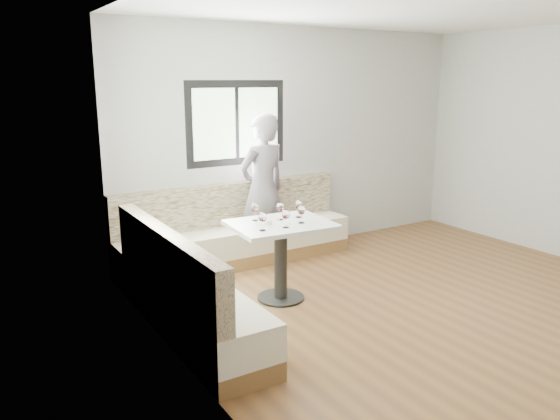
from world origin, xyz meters
The scene contains 11 objects.
room centered at (-0.08, 0.08, 1.41)m, with size 5.01×5.01×2.81m.
banquette centered at (-1.59, 1.63, 0.33)m, with size 2.90×2.80×0.95m.
table centered at (-1.18, 1.04, 0.59)m, with size 1.02×0.83×0.79m.
person centered at (-0.74, 2.15, 0.89)m, with size 0.65×0.43×1.78m, color slate.
olive_ramekin centered at (-1.32, 1.07, 0.82)m, with size 0.11×0.11×0.04m.
wine_glass_a centered at (-1.47, 0.89, 0.92)m, with size 0.08×0.08×0.18m.
wine_glass_b centered at (-1.23, 0.86, 0.92)m, with size 0.08×0.08×0.18m.
wine_glass_c centered at (-1.01, 0.93, 0.92)m, with size 0.08×0.08×0.18m.
wine_glass_d centered at (-1.12, 1.14, 0.92)m, with size 0.08×0.08×0.18m.
wine_glass_e centered at (-0.91, 1.13, 0.92)m, with size 0.08×0.08×0.18m.
wine_glass_f centered at (-1.35, 1.25, 0.92)m, with size 0.08×0.08×0.18m.
Camera 1 is at (-3.88, -3.34, 2.16)m, focal length 35.00 mm.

